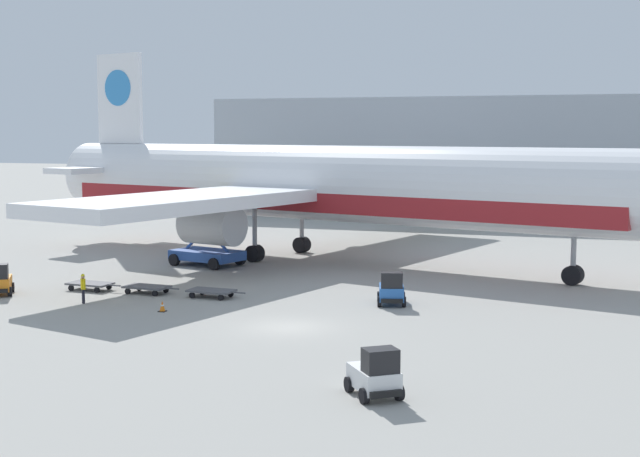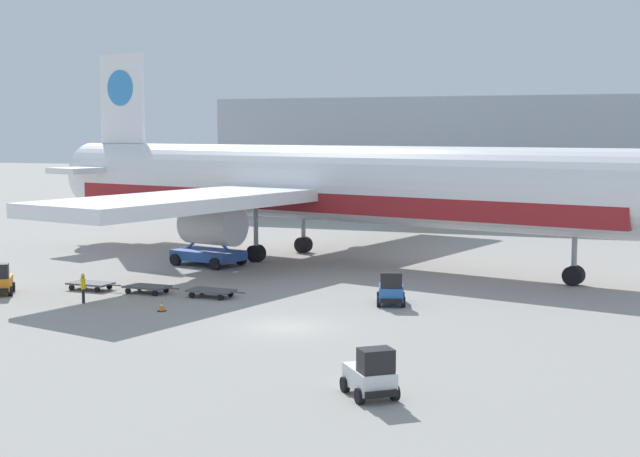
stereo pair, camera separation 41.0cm
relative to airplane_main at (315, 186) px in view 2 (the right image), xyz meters
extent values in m
plane|color=#9E9B93|center=(6.60, -23.26, -5.84)|extent=(400.00, 400.00, 0.00)
cube|color=#9EA8B2|center=(20.35, 43.11, 1.16)|extent=(90.00, 18.00, 14.00)
cube|color=slate|center=(20.35, 34.01, -1.99)|extent=(88.20, 0.20, 4.90)
cylinder|color=white|center=(0.77, -0.20, 0.26)|extent=(51.74, 18.99, 5.80)
cube|color=maroon|center=(0.77, -0.20, -1.04)|extent=(47.69, 17.80, 1.45)
cone|color=white|center=(-24.36, 6.49, 0.26)|extent=(7.58, 6.97, 5.51)
cube|color=white|center=(-20.34, 5.42, 7.16)|extent=(5.14, 1.76, 8.00)
cylinder|color=#3384CC|center=(-20.34, 5.42, 8.12)|extent=(3.23, 1.36, 3.20)
cube|color=white|center=(-21.34, 5.68, 0.84)|extent=(6.82, 13.49, 0.50)
cube|color=white|center=(-1.75, 0.47, -0.46)|extent=(20.08, 48.44, 0.90)
cylinder|color=#9EA0A5|center=(-4.34, -9.28, -2.26)|extent=(4.78, 3.79, 2.80)
cylinder|color=#9EA0A5|center=(0.85, 10.21, -2.26)|extent=(4.78, 3.79, 2.80)
cylinder|color=#9EA0A5|center=(19.86, -5.29, -3.19)|extent=(0.36, 0.36, 4.00)
cylinder|color=black|center=(19.86, -5.29, -5.19)|extent=(1.49, 1.20, 1.30)
cylinder|color=#9EA0A5|center=(-4.08, -2.23, -3.19)|extent=(0.36, 0.36, 4.00)
cylinder|color=black|center=(-4.08, -2.23, -5.19)|extent=(1.49, 1.20, 1.30)
cylinder|color=#9EA0A5|center=(-2.43, 3.96, -3.19)|extent=(0.36, 0.36, 4.00)
cylinder|color=black|center=(-2.43, 3.96, -5.19)|extent=(1.49, 1.20, 1.30)
cube|color=#284C99|center=(-6.73, -5.16, -5.04)|extent=(5.80, 4.24, 0.70)
cube|color=#B2B2B7|center=(-6.73, -5.16, -1.43)|extent=(5.51, 4.03, 0.30)
cube|color=yellow|center=(-6.73, -5.16, -0.88)|extent=(5.51, 4.03, 0.08)
cube|color=#284C99|center=(-6.73, -5.16, -3.06)|extent=(4.16, 1.25, 3.39)
cube|color=#284C99|center=(-6.73, -5.16, -3.06)|extent=(4.16, 1.25, 3.39)
cylinder|color=black|center=(-4.46, -4.21, -5.39)|extent=(0.96, 0.58, 0.90)
cylinder|color=black|center=(-5.24, -7.11, -5.39)|extent=(0.96, 0.58, 0.90)
cylinder|color=black|center=(-8.23, -3.21, -5.39)|extent=(0.96, 0.58, 0.90)
cylinder|color=black|center=(-9.01, -6.11, -5.39)|extent=(0.96, 0.58, 0.90)
cube|color=#2D66B7|center=(10.15, -15.53, -5.14)|extent=(1.96, 2.59, 0.80)
cube|color=black|center=(10.32, -16.16, -4.29)|extent=(1.43, 1.20, 0.90)
cube|color=black|center=(10.47, -16.72, -5.42)|extent=(1.26, 0.49, 0.24)
cylinder|color=black|center=(11.04, -16.12, -5.54)|extent=(0.39, 0.64, 0.60)
cylinder|color=black|center=(9.69, -16.49, -5.54)|extent=(0.39, 0.64, 0.60)
cylinder|color=black|center=(10.61, -14.57, -5.54)|extent=(0.39, 0.64, 0.60)
cylinder|color=black|center=(9.26, -14.94, -5.54)|extent=(0.39, 0.64, 0.60)
cube|color=silver|center=(13.94, -33.46, -5.14)|extent=(2.50, 2.68, 0.80)
cube|color=black|center=(14.34, -33.98, -4.29)|extent=(1.53, 1.47, 0.90)
cube|color=black|center=(14.69, -34.44, -5.42)|extent=(1.10, 0.89, 0.24)
cylinder|color=black|center=(14.99, -33.68, -5.54)|extent=(0.55, 0.62, 0.60)
cylinder|color=black|center=(13.87, -34.52, -5.54)|extent=(0.55, 0.62, 0.60)
cylinder|color=black|center=(14.02, -32.39, -5.54)|extent=(0.55, 0.62, 0.60)
cylinder|color=black|center=(12.90, -33.24, -5.54)|extent=(0.55, 0.62, 0.60)
cube|color=orange|center=(-13.65, -20.27, -5.14)|extent=(2.42, 2.69, 0.80)
cylinder|color=black|center=(-12.63, -20.57, -5.54)|extent=(0.53, 0.63, 0.60)
cylinder|color=black|center=(-13.50, -19.21, -5.54)|extent=(0.53, 0.63, 0.60)
cube|color=#56565B|center=(-9.18, -17.13, -5.42)|extent=(2.88, 1.65, 0.12)
cube|color=#56565B|center=(-7.33, -17.23, -5.42)|extent=(0.90, 0.13, 0.08)
cylinder|color=black|center=(-8.17, -16.54, -5.66)|extent=(0.37, 0.16, 0.36)
cylinder|color=black|center=(-8.23, -17.82, -5.66)|extent=(0.37, 0.16, 0.36)
cylinder|color=black|center=(-10.12, -16.44, -5.66)|extent=(0.37, 0.16, 0.36)
cylinder|color=black|center=(-10.19, -17.71, -5.66)|extent=(0.37, 0.16, 0.36)
cube|color=#56565B|center=(-5.17, -17.00, -5.42)|extent=(2.88, 1.65, 0.12)
cube|color=#56565B|center=(-3.32, -17.10, -5.42)|extent=(0.90, 0.13, 0.08)
cylinder|color=black|center=(-4.15, -16.42, -5.66)|extent=(0.37, 0.16, 0.36)
cylinder|color=black|center=(-4.22, -17.69, -5.66)|extent=(0.37, 0.16, 0.36)
cylinder|color=black|center=(-6.11, -16.31, -5.66)|extent=(0.37, 0.16, 0.36)
cylinder|color=black|center=(-6.18, -17.58, -5.66)|extent=(0.37, 0.16, 0.36)
cube|color=#56565B|center=(-0.75, -16.98, -5.42)|extent=(2.88, 1.65, 0.12)
cube|color=#56565B|center=(1.10, -17.08, -5.42)|extent=(0.90, 0.13, 0.08)
cylinder|color=black|center=(0.26, -16.39, -5.66)|extent=(0.37, 0.16, 0.36)
cylinder|color=black|center=(0.20, -17.67, -5.66)|extent=(0.37, 0.16, 0.36)
cylinder|color=black|center=(-1.69, -16.29, -5.66)|extent=(0.37, 0.16, 0.36)
cylinder|color=black|center=(-1.76, -17.56, -5.66)|extent=(0.37, 0.16, 0.36)
cylinder|color=black|center=(-7.14, -20.99, -5.42)|extent=(0.14, 0.14, 0.84)
cylinder|color=black|center=(-7.00, -21.14, -5.42)|extent=(0.14, 0.14, 0.84)
cube|color=yellow|center=(-7.07, -21.06, -4.68)|extent=(0.41, 0.41, 0.63)
cylinder|color=yellow|center=(-7.24, -20.89, -4.65)|extent=(0.09, 0.09, 0.57)
cylinder|color=yellow|center=(-6.90, -21.23, -4.65)|extent=(0.09, 0.09, 0.57)
sphere|color=tan|center=(-7.07, -21.06, -4.26)|extent=(0.23, 0.23, 0.23)
sphere|color=yellow|center=(-7.07, -21.06, -4.19)|extent=(0.22, 0.22, 0.22)
cube|color=black|center=(-1.50, -21.74, -5.82)|extent=(0.40, 0.40, 0.04)
cone|color=orange|center=(-1.50, -21.74, -5.51)|extent=(0.32, 0.32, 0.58)
cylinder|color=white|center=(-1.50, -21.74, -5.48)|extent=(0.19, 0.19, 0.08)
camera|label=1|loc=(22.56, -65.44, 4.18)|focal=50.00mm
camera|label=2|loc=(22.95, -65.30, 4.18)|focal=50.00mm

